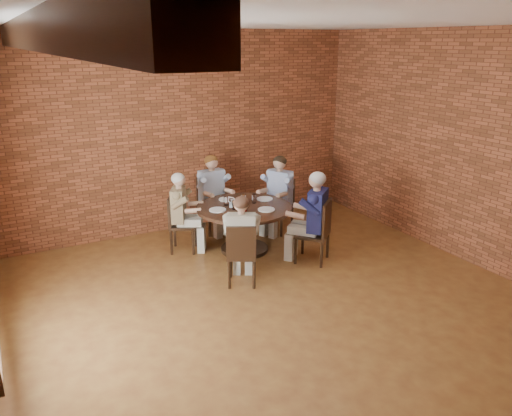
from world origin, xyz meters
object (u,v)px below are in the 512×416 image
diner_e (313,218)px  diner_a (278,195)px  chair_b (211,202)px  diner_b (213,194)px  chair_e (319,229)px  dining_table (244,219)px  chair_a (280,202)px  chair_c (178,221)px  diner_c (182,213)px  smartphone (267,209)px  chair_d (242,252)px  diner_d (242,241)px

diner_e → diner_a: bearing=-138.9°
chair_b → diner_b: bearing=-90.0°
diner_b → chair_e: diner_b is taller
dining_table → chair_a: 1.12m
chair_b → diner_e: size_ratio=0.68×
diner_b → chair_c: 1.00m
chair_e → chair_a: bearing=-138.9°
dining_table → diner_c: bearing=151.5°
chair_e → dining_table: bearing=-90.0°
chair_a → smartphone: size_ratio=7.17×
dining_table → diner_e: diner_e is taller
diner_a → chair_e: bearing=-32.8°
chair_d → diner_c: bearing=-51.1°
chair_d → chair_e: (1.37, 0.15, 0.03)m
diner_b → chair_c: bearing=-153.1°
chair_b → chair_e: 2.19m
dining_table → diner_d: bearing=-118.8°
chair_b → diner_b: 0.19m
chair_a → diner_b: diner_b is taller
chair_d → smartphone: 1.13m
diner_a → diner_b: bearing=-146.4°
chair_b → diner_b: diner_b is taller
chair_a → diner_d: bearing=-73.3°
diner_a → dining_table: bearing=-90.0°
chair_c → chair_d: (0.34, -1.56, -0.00)m
diner_c → diner_d: bearing=-139.5°
diner_a → diner_c: (-1.76, -0.02, -0.03)m
chair_c → smartphone: (1.15, -0.82, 0.26)m
dining_table → diner_b: bearing=94.6°
dining_table → diner_a: size_ratio=1.11×
smartphone → chair_d: bearing=-116.9°
chair_b → diner_c: size_ratio=0.74×
chair_a → diner_a: bearing=-90.0°
dining_table → diner_a: 1.04m
chair_d → diner_d: bearing=-90.0°
chair_b → diner_c: diner_c is taller
chair_c → diner_d: diner_d is taller
diner_c → diner_e: (1.58, -1.30, 0.06)m
diner_c → diner_d: diner_c is taller
diner_c → smartphone: diner_c is taller
diner_d → chair_a: bearing=-106.4°
chair_e → diner_e: diner_e is taller
chair_a → diner_d: diner_d is taller
chair_b → smartphone: size_ratio=7.22×
chair_c → diner_d: (0.38, -1.49, 0.14)m
diner_d → dining_table: bearing=-90.0°
diner_b → diner_d: 2.06m
chair_c → chair_e: (1.71, -1.40, 0.03)m
chair_b → diner_b: (0.01, -0.09, 0.16)m
diner_b → chair_d: diner_b is taller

